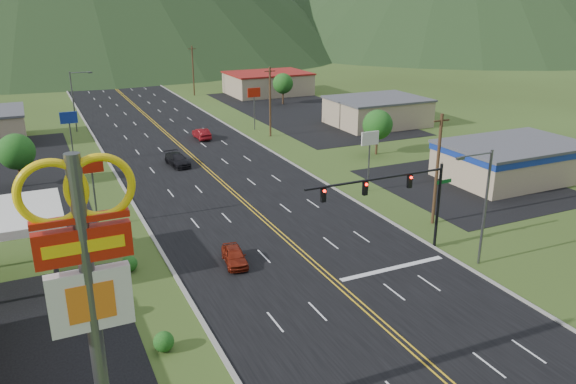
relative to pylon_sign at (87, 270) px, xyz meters
name	(u,v)px	position (x,y,z in m)	size (l,w,h in m)	color
ground	(446,380)	(17.00, -2.00, -9.30)	(500.00, 500.00, 0.00)	#314217
road	(446,380)	(17.00, -2.00, -9.30)	(20.00, 460.00, 0.04)	black
pylon_sign	(87,270)	(0.00, 0.00, 0.00)	(4.32, 0.60, 14.00)	#59595E
traffic_signal	(398,191)	(23.48, 12.00, -3.97)	(13.10, 0.43, 7.00)	black
streetlight_east	(483,200)	(28.18, 8.00, -4.12)	(3.28, 0.25, 9.00)	#59595E
streetlight_west	(75,97)	(5.32, 68.00, -4.12)	(3.28, 0.25, 9.00)	#59595E
building_east_near	(512,159)	(47.00, 23.00, -7.03)	(15.40, 10.40, 4.10)	tan
building_east_mid	(377,111)	(49.00, 53.00, -7.14)	(14.40, 11.40, 4.30)	tan
building_east_far	(268,83)	(45.00, 88.00, -7.04)	(16.40, 12.40, 4.50)	tan
pole_sign_west_a	(92,172)	(3.00, 28.00, -4.25)	(2.00, 0.18, 6.40)	#59595E
pole_sign_west_b	(69,123)	(3.00, 50.00, -4.25)	(2.00, 0.18, 6.40)	#59595E
pole_sign_east_a	(370,144)	(30.00, 26.00, -4.25)	(2.00, 0.18, 6.40)	#59595E
pole_sign_east_b	(254,97)	(30.00, 58.00, -4.25)	(2.00, 0.18, 6.40)	#59595E
tree_west_a	(16,152)	(-3.00, 43.00, -5.41)	(3.84, 3.84, 5.82)	#382314
tree_east_a	(378,125)	(39.00, 38.00, -5.41)	(3.84, 3.84, 5.82)	#382314
tree_east_b	(283,83)	(43.00, 76.00, -5.41)	(3.84, 3.84, 5.82)	#382314
utility_pole_a	(437,169)	(30.50, 16.00, -4.17)	(1.60, 0.28, 10.00)	#382314
utility_pole_b	(270,101)	(30.50, 53.00, -4.17)	(1.60, 0.28, 10.00)	#382314
utility_pole_c	(193,70)	(30.50, 93.00, -4.17)	(1.60, 0.28, 10.00)	#382314
utility_pole_d	(151,53)	(30.50, 133.00, -4.17)	(1.60, 0.28, 10.00)	#382314
car_red_near	(235,256)	(11.48, 15.77, -8.63)	(1.57, 3.90, 1.33)	maroon
car_dark_mid	(177,160)	(14.26, 43.70, -8.58)	(2.01, 4.93, 1.43)	black
car_red_far	(202,134)	(20.83, 55.54, -8.55)	(1.59, 4.56, 1.50)	maroon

